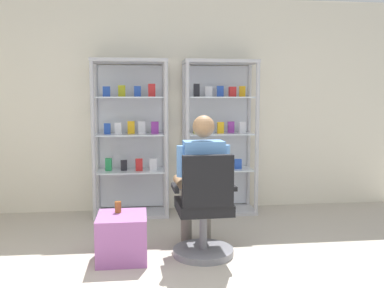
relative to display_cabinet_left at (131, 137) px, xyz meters
The scene contains 7 objects.
back_wall 0.71m from the display_cabinet_left, 23.37° to the left, with size 6.00×0.10×2.70m, color silver.
display_cabinet_left is the anchor object (origin of this frame).
display_cabinet_right 1.10m from the display_cabinet_left, ahead, with size 0.90×0.45×1.90m.
office_chair 1.79m from the display_cabinet_left, 66.02° to the right, with size 0.57×0.56×0.96m.
seated_shopkeeper 1.56m from the display_cabinet_left, 63.78° to the right, with size 0.50×0.58×1.29m.
storage_crate 1.69m from the display_cabinet_left, 91.90° to the right, with size 0.44×0.47×0.41m, color #9E599E.
tea_glass 1.51m from the display_cabinet_left, 93.52° to the right, with size 0.06×0.06×0.10m, color brown.
Camera 1 is at (-0.41, -2.45, 1.45)m, focal length 39.39 mm.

